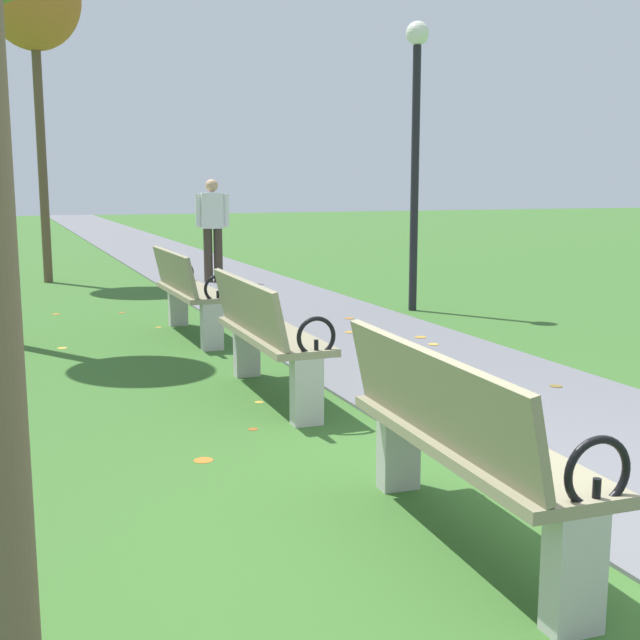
# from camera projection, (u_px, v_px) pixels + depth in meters

# --- Properties ---
(ground_plane) EXTENTS (80.00, 80.00, 0.00)m
(ground_plane) POSITION_uv_depth(u_px,v_px,m) (565.00, 538.00, 3.70)
(ground_plane) COLOR #386628
(paved_walkway) EXTENTS (2.21, 44.00, 0.02)m
(paved_walkway) POSITION_uv_depth(u_px,v_px,m) (143.00, 246.00, 20.62)
(paved_walkway) COLOR slate
(paved_walkway) RESTS_ON ground
(park_bench_1) EXTENTS (0.53, 1.62, 0.90)m
(park_bench_1) POSITION_uv_depth(u_px,v_px,m) (460.00, 441.00, 3.52)
(park_bench_1) COLOR gray
(park_bench_1) RESTS_ON ground
(park_bench_2) EXTENTS (0.50, 1.61, 0.90)m
(park_bench_2) POSITION_uv_depth(u_px,v_px,m) (266.00, 334.00, 6.03)
(park_bench_2) COLOR gray
(park_bench_2) RESTS_ON ground
(park_bench_3) EXTENTS (0.49, 1.61, 0.90)m
(park_bench_3) POSITION_uv_depth(u_px,v_px,m) (188.00, 291.00, 8.45)
(park_bench_3) COLOR gray
(park_bench_3) RESTS_ON ground
(tree_3) EXTENTS (1.43, 1.43, 5.16)m
(tree_3) POSITION_uv_depth(u_px,v_px,m) (33.00, 1.00, 12.53)
(tree_3) COLOR brown
(tree_3) RESTS_ON ground
(pedestrian_walking) EXTENTS (0.52, 0.27, 1.62)m
(pedestrian_walking) POSITION_uv_depth(u_px,v_px,m) (213.00, 225.00, 13.01)
(pedestrian_walking) COLOR #3D3328
(pedestrian_walking) RESTS_ON paved_walkway
(lamp_post) EXTENTS (0.28, 0.28, 3.48)m
(lamp_post) POSITION_uv_depth(u_px,v_px,m) (416.00, 122.00, 9.94)
(lamp_post) COLOR black
(lamp_post) RESTS_ON ground
(scattered_leaves) EXTENTS (3.57, 9.34, 0.02)m
(scattered_leaves) POSITION_uv_depth(u_px,v_px,m) (334.00, 378.00, 6.66)
(scattered_leaves) COLOR #93511E
(scattered_leaves) RESTS_ON ground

